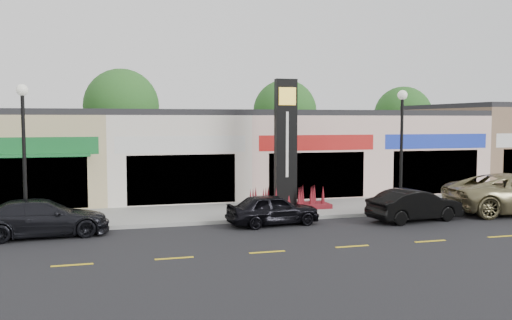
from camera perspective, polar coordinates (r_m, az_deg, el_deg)
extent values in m
plane|color=black|center=(20.61, -1.19, -7.74)|extent=(120.00, 120.00, 0.00)
cube|color=gray|center=(24.76, -3.64, -5.53)|extent=(52.00, 4.30, 0.15)
cube|color=gray|center=(22.60, -2.49, -6.47)|extent=(52.00, 0.20, 0.15)
cube|color=#C6BA7E|center=(31.34, -21.80, 0.24)|extent=(7.00, 10.00, 4.50)
cube|color=#262628|center=(31.28, -21.92, 4.63)|extent=(7.00, 10.00, 0.30)
cube|color=black|center=(26.52, -22.97, -2.32)|extent=(5.25, 0.10, 2.40)
cube|color=#17692D|center=(26.39, -23.08, 1.35)|extent=(6.30, 0.12, 0.80)
cube|color=#17692D|center=(25.97, -23.19, 0.42)|extent=(5.60, 0.90, 0.12)
cube|color=beige|center=(31.31, -8.97, 0.49)|extent=(7.00, 10.00, 4.50)
cube|color=#262628|center=(31.25, -9.02, 4.89)|extent=(7.00, 10.00, 0.30)
cube|color=black|center=(26.49, -7.79, -2.03)|extent=(5.25, 0.10, 2.40)
cube|color=silver|center=(26.35, -7.83, 1.65)|extent=(6.30, 0.12, 0.80)
cube|color=beige|center=(32.81, 3.27, 0.71)|extent=(7.00, 10.00, 4.50)
cube|color=#262628|center=(32.75, 3.29, 4.90)|extent=(7.00, 10.00, 0.30)
cube|color=black|center=(28.24, 6.45, -1.62)|extent=(5.25, 0.10, 2.40)
cube|color=red|center=(28.12, 6.47, 1.83)|extent=(6.30, 0.12, 0.80)
cube|color=beige|center=(35.65, 14.01, 0.87)|extent=(7.00, 10.00, 4.50)
cube|color=#262628|center=(35.59, 14.08, 4.73)|extent=(7.00, 10.00, 0.30)
cube|color=black|center=(31.49, 18.37, -1.21)|extent=(5.25, 0.10, 2.40)
cube|color=#1B34C2|center=(31.38, 18.45, 1.89)|extent=(6.30, 0.12, 0.80)
cube|color=#7F624A|center=(39.52, 22.92, 1.34)|extent=(7.00, 10.00, 5.00)
cube|color=#262628|center=(39.49, 23.03, 5.19)|extent=(7.00, 10.00, 0.30)
cylinder|color=#382619|center=(39.17, -13.87, 0.18)|extent=(0.36, 0.36, 3.15)
sphere|color=#254E18|center=(39.08, -13.97, 5.53)|extent=(5.20, 5.20, 5.20)
cylinder|color=#382619|center=(41.22, 3.05, 0.37)|extent=(0.36, 0.36, 2.97)
sphere|color=#254E18|center=(41.13, 3.06, 5.11)|extent=(4.80, 4.80, 4.80)
cylinder|color=#382619|center=(45.36, 15.13, 0.48)|extent=(0.36, 0.36, 2.80)
sphere|color=#254E18|center=(45.26, 15.21, 4.57)|extent=(4.60, 4.60, 4.60)
cylinder|color=black|center=(22.64, -23.02, -6.22)|extent=(0.32, 0.32, 0.30)
cylinder|color=black|center=(22.33, -23.20, 0.11)|extent=(0.14, 0.14, 5.00)
sphere|color=silver|center=(22.31, -23.40, 6.78)|extent=(0.44, 0.44, 0.44)
cylinder|color=black|center=(25.85, 14.94, -4.75)|extent=(0.32, 0.32, 0.30)
cylinder|color=black|center=(25.58, 15.05, 0.79)|extent=(0.14, 0.14, 5.00)
sphere|color=silver|center=(25.56, 15.16, 6.62)|extent=(0.44, 0.44, 0.44)
cube|color=maroon|center=(25.35, 3.11, -4.90)|extent=(4.20, 1.30, 0.20)
cube|color=black|center=(25.06, 3.14, 1.66)|extent=(1.00, 0.40, 6.00)
cube|color=yellow|center=(24.84, 3.32, 6.72)|extent=(0.80, 0.05, 0.80)
cube|color=silver|center=(24.85, 3.30, 1.64)|extent=(0.12, 0.04, 3.00)
imported|color=black|center=(21.46, -21.55, -5.68)|extent=(2.31, 4.89, 1.38)
imported|color=black|center=(22.13, 1.79, -5.20)|extent=(1.92, 3.93, 1.29)
imported|color=black|center=(23.94, 16.38, -4.57)|extent=(2.00, 4.28, 1.36)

